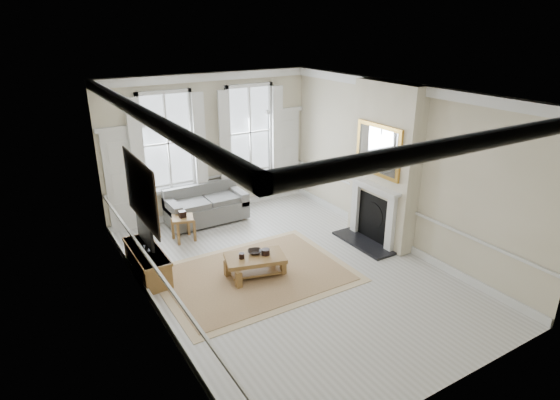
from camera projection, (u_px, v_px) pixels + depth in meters
floor at (290, 272)px, 8.95m from camera, size 7.20×7.20×0.00m
ceiling at (292, 92)px, 7.72m from camera, size 7.20×7.20×0.00m
back_wall at (210, 145)px, 11.20m from camera, size 5.20×0.00×5.20m
left_wall at (146, 219)px, 7.07m from camera, size 0.00×7.20×7.20m
right_wall at (397, 166)px, 9.59m from camera, size 0.00×7.20×7.20m
window_left at (168, 143)px, 10.58m from camera, size 1.26×0.20×2.20m
window_right at (250, 132)px, 11.60m from camera, size 1.26×0.20×2.20m
door_left at (127, 182)px, 10.38m from camera, size 0.90×0.08×2.30m
door_right at (284, 156)px, 12.36m from camera, size 0.90×0.08×2.30m
painting at (141, 191)px, 7.21m from camera, size 0.05×1.66×1.06m
chimney_breast at (384, 165)px, 9.67m from camera, size 0.35×1.70×3.38m
hearth at (363, 243)px, 10.07m from camera, size 0.55×1.50×0.05m
fireplace at (373, 211)px, 9.91m from camera, size 0.21×1.45×1.33m
mirror at (378, 150)px, 9.43m from camera, size 0.06×1.26×1.06m
sofa at (206, 207)px, 11.10m from camera, size 1.84×0.90×0.86m
side_table at (183, 222)px, 10.10m from camera, size 0.56×0.56×0.54m
rug at (255, 275)px, 8.83m from camera, size 3.50×2.60×0.02m
coffee_table at (255, 260)px, 8.71m from camera, size 1.23×0.91×0.41m
ceramic_pot_a at (242, 256)px, 8.58m from camera, size 0.10×0.10×0.10m
ceramic_pot_b at (266, 252)px, 8.72m from camera, size 0.16×0.16×0.11m
bowl at (255, 252)px, 8.77m from camera, size 0.34×0.34×0.06m
tv_stand at (147, 262)px, 8.76m from camera, size 0.47×1.48×0.53m
tv at (145, 230)px, 8.53m from camera, size 0.08×0.90×0.68m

